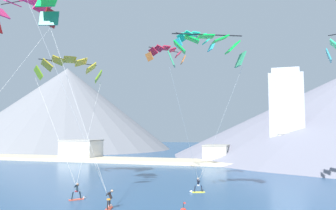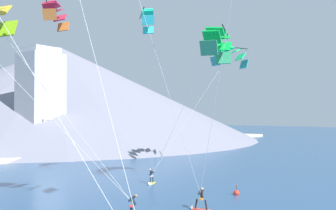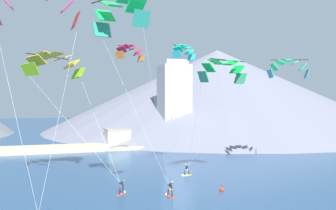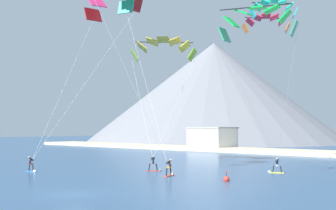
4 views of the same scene
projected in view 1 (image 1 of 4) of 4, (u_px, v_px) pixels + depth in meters
kitesurfer_near_trail at (110, 202)px, 28.73m from camera, size 0.82×1.78×1.75m
kitesurfer_mid_center at (196, 188)px, 36.48m from camera, size 1.76×1.02×1.66m
kitesurfer_far_left at (79, 194)px, 32.55m from camera, size 1.40×1.61×1.74m
parafoil_kite_near_lead at (20, 8)px, 38.07m from camera, size 8.93×12.27×21.23m
parafoil_kite_mid_center at (206, 47)px, 30.52m from camera, size 7.27×8.79×14.51m
parafoil_kite_far_left at (69, 67)px, 43.93m from camera, size 10.91×12.43×15.39m
parafoil_kite_distant_high_outer at (194, 39)px, 38.30m from camera, size 4.53×4.34×1.98m
parafoil_kite_distant_low_drift at (166, 53)px, 47.70m from camera, size 5.35×5.25×2.45m
shoreline_strip at (221, 163)px, 68.03m from camera, size 180.00×10.00×0.70m
shore_building_harbour_front at (81, 150)px, 80.20m from camera, size 8.79×7.00×4.86m
shore_building_promenade_mid at (297, 149)px, 68.17m from camera, size 7.56×4.79×6.54m
shore_building_quay_west at (217, 154)px, 71.95m from camera, size 5.26×6.95×3.93m
highrise_tower at (286, 117)px, 70.74m from camera, size 7.00×7.00×20.36m
mountain_peak_central_summit at (66, 108)px, 132.24m from camera, size 83.72×83.72×32.68m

